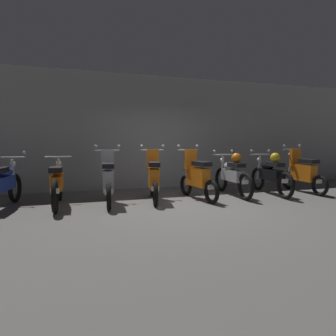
{
  "coord_description": "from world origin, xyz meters",
  "views": [
    {
      "loc": [
        -2.08,
        -5.42,
        1.31
      ],
      "look_at": [
        -0.18,
        0.8,
        0.75
      ],
      "focal_mm": 30.12,
      "sensor_mm": 36.0,
      "label": 1
    }
  ],
  "objects": [
    {
      "name": "motorbike_slot_6",
      "position": [
        2.59,
        0.74,
        0.53
      ],
      "size": [
        0.59,
        1.95,
        1.15
      ],
      "color": "black",
      "rests_on": "ground"
    },
    {
      "name": "motorbike_slot_3",
      "position": [
        -0.51,
        0.84,
        0.53
      ],
      "size": [
        0.58,
        1.67,
        1.29
      ],
      "color": "black",
      "rests_on": "ground"
    },
    {
      "name": "motorbike_slot_1",
      "position": [
        -2.59,
        0.84,
        0.49
      ],
      "size": [
        0.56,
        1.95,
        1.03
      ],
      "color": "black",
      "rests_on": "ground"
    },
    {
      "name": "motorbike_slot_2",
      "position": [
        -1.55,
        0.75,
        0.53
      ],
      "size": [
        0.59,
        1.68,
        1.29
      ],
      "color": "black",
      "rests_on": "ground"
    },
    {
      "name": "motorbike_slot_7",
      "position": [
        3.62,
        0.76,
        0.53
      ],
      "size": [
        0.59,
        1.68,
        1.29
      ],
      "color": "black",
      "rests_on": "ground"
    },
    {
      "name": "motorbike_slot_5",
      "position": [
        1.55,
        0.88,
        0.53
      ],
      "size": [
        0.59,
        1.95,
        1.15
      ],
      "color": "black",
      "rests_on": "ground"
    },
    {
      "name": "motorbike_slot_4",
      "position": [
        0.51,
        0.7,
        0.53
      ],
      "size": [
        0.58,
        1.68,
        1.29
      ],
      "color": "black",
      "rests_on": "ground"
    },
    {
      "name": "back_wall",
      "position": [
        0.0,
        2.81,
        1.64
      ],
      "size": [
        16.0,
        0.3,
        3.28
      ],
      "primitive_type": "cube",
      "color": "gray",
      "rests_on": "ground"
    },
    {
      "name": "ground_plane",
      "position": [
        0.0,
        0.0,
        0.0
      ],
      "size": [
        80.0,
        80.0,
        0.0
      ],
      "primitive_type": "plane",
      "color": "#565451"
    },
    {
      "name": "motorbike_slot_0",
      "position": [
        -3.62,
        0.93,
        0.49
      ],
      "size": [
        0.59,
        1.94,
        1.15
      ],
      "color": "black",
      "rests_on": "ground"
    }
  ]
}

